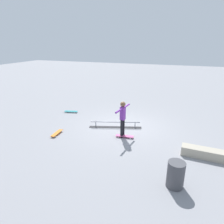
{
  "coord_description": "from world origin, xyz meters",
  "views": [
    {
      "loc": [
        -2.55,
        8.96,
        4.15
      ],
      "look_at": [
        0.44,
        0.65,
        1.0
      ],
      "focal_mm": 31.9,
      "sensor_mm": 36.0,
      "label": 1
    }
  ],
  "objects_px": {
    "skate_ledge": "(212,155)",
    "loose_skateboard_teal": "(71,111)",
    "loose_skateboard_orange": "(57,133)",
    "grind_rail": "(115,125)",
    "skater_main": "(123,117)",
    "skateboard_main": "(125,136)",
    "trash_bin": "(176,175)"
  },
  "relations": [
    {
      "from": "skate_ledge",
      "to": "loose_skateboard_teal",
      "type": "height_order",
      "value": "skate_ledge"
    },
    {
      "from": "skate_ledge",
      "to": "skater_main",
      "type": "bearing_deg",
      "value": -9.74
    },
    {
      "from": "skate_ledge",
      "to": "skater_main",
      "type": "height_order",
      "value": "skater_main"
    },
    {
      "from": "loose_skateboard_orange",
      "to": "loose_skateboard_teal",
      "type": "height_order",
      "value": "same"
    },
    {
      "from": "trash_bin",
      "to": "skateboard_main",
      "type": "bearing_deg",
      "value": -48.11
    },
    {
      "from": "loose_skateboard_orange",
      "to": "loose_skateboard_teal",
      "type": "distance_m",
      "value": 3.07
    },
    {
      "from": "skate_ledge",
      "to": "loose_skateboard_teal",
      "type": "bearing_deg",
      "value": -19.64
    },
    {
      "from": "skateboard_main",
      "to": "trash_bin",
      "type": "height_order",
      "value": "trash_bin"
    },
    {
      "from": "grind_rail",
      "to": "skateboard_main",
      "type": "height_order",
      "value": "grind_rail"
    },
    {
      "from": "skate_ledge",
      "to": "loose_skateboard_teal",
      "type": "distance_m",
      "value": 8.08
    },
    {
      "from": "skate_ledge",
      "to": "loose_skateboard_orange",
      "type": "bearing_deg",
      "value": 1.66
    },
    {
      "from": "skate_ledge",
      "to": "trash_bin",
      "type": "xyz_separation_m",
      "value": [
        1.21,
        2.02,
        0.24
      ]
    },
    {
      "from": "grind_rail",
      "to": "skater_main",
      "type": "distance_m",
      "value": 1.38
    },
    {
      "from": "loose_skateboard_teal",
      "to": "grind_rail",
      "type": "bearing_deg",
      "value": 146.61
    },
    {
      "from": "grind_rail",
      "to": "skate_ledge",
      "type": "distance_m",
      "value": 4.56
    },
    {
      "from": "grind_rail",
      "to": "trash_bin",
      "type": "bearing_deg",
      "value": 113.99
    },
    {
      "from": "grind_rail",
      "to": "skateboard_main",
      "type": "xyz_separation_m",
      "value": [
        -0.77,
        0.93,
        -0.06
      ]
    },
    {
      "from": "skateboard_main",
      "to": "loose_skateboard_orange",
      "type": "xyz_separation_m",
      "value": [
        3.1,
        0.77,
        0.0
      ]
    },
    {
      "from": "skate_ledge",
      "to": "loose_skateboard_orange",
      "type": "height_order",
      "value": "skate_ledge"
    },
    {
      "from": "skate_ledge",
      "to": "loose_skateboard_orange",
      "type": "relative_size",
      "value": 2.66
    },
    {
      "from": "loose_skateboard_orange",
      "to": "loose_skateboard_teal",
      "type": "bearing_deg",
      "value": 15.09
    },
    {
      "from": "grind_rail",
      "to": "trash_bin",
      "type": "height_order",
      "value": "trash_bin"
    },
    {
      "from": "skater_main",
      "to": "skateboard_main",
      "type": "xyz_separation_m",
      "value": [
        -0.13,
        0.05,
        -0.9
      ]
    },
    {
      "from": "skater_main",
      "to": "loose_skateboard_teal",
      "type": "bearing_deg",
      "value": 70.76
    },
    {
      "from": "skater_main",
      "to": "skateboard_main",
      "type": "height_order",
      "value": "skater_main"
    },
    {
      "from": "skateboard_main",
      "to": "loose_skateboard_orange",
      "type": "height_order",
      "value": "same"
    },
    {
      "from": "loose_skateboard_teal",
      "to": "skater_main",
      "type": "bearing_deg",
      "value": 138.78
    },
    {
      "from": "skate_ledge",
      "to": "skateboard_main",
      "type": "bearing_deg",
      "value": -9.28
    },
    {
      "from": "grind_rail",
      "to": "skate_ledge",
      "type": "xyz_separation_m",
      "value": [
        -4.31,
        1.51,
        0.04
      ]
    },
    {
      "from": "loose_skateboard_teal",
      "to": "loose_skateboard_orange",
      "type": "bearing_deg",
      "value": 95.18
    },
    {
      "from": "skateboard_main",
      "to": "grind_rail",
      "type": "bearing_deg",
      "value": -57.79
    },
    {
      "from": "grind_rail",
      "to": "skater_main",
      "type": "bearing_deg",
      "value": 108.8
    }
  ]
}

